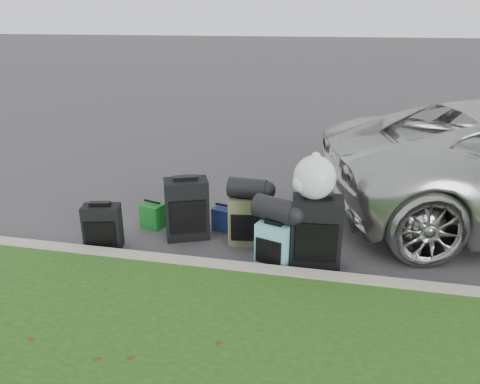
% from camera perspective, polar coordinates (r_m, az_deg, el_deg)
% --- Properties ---
extents(ground, '(120.00, 120.00, 0.00)m').
position_cam_1_polar(ground, '(6.19, 0.52, -5.48)').
color(ground, '#383535').
rests_on(ground, ground).
extents(curb, '(120.00, 0.18, 0.15)m').
position_cam_1_polar(curb, '(5.29, -1.67, -9.45)').
color(curb, '#9E937F').
rests_on(curb, ground).
extents(suitcase_small_black, '(0.50, 0.35, 0.56)m').
position_cam_1_polar(suitcase_small_black, '(6.05, -16.40, -4.09)').
color(suitcase_small_black, black).
rests_on(suitcase_small_black, ground).
extents(suitcase_large_black_left, '(0.63, 0.52, 0.79)m').
position_cam_1_polar(suitcase_large_black_left, '(6.07, -6.49, -2.05)').
color(suitcase_large_black_left, black).
rests_on(suitcase_large_black_left, ground).
extents(suitcase_olive, '(0.49, 0.34, 0.62)m').
position_cam_1_polar(suitcase_olive, '(5.90, 0.83, -3.50)').
color(suitcase_olive, '#44462A').
rests_on(suitcase_olive, ground).
extents(suitcase_teal, '(0.43, 0.33, 0.54)m').
position_cam_1_polar(suitcase_teal, '(5.39, 4.07, -6.54)').
color(suitcase_teal, teal).
rests_on(suitcase_teal, ground).
extents(suitcase_large_black_right, '(0.59, 0.38, 0.84)m').
position_cam_1_polar(suitcase_large_black_right, '(5.41, 9.25, -4.89)').
color(suitcase_large_black_right, black).
rests_on(suitcase_large_black_right, ground).
extents(tote_green, '(0.35, 0.31, 0.33)m').
position_cam_1_polar(tote_green, '(6.52, -10.56, -2.84)').
color(tote_green, '#176B20').
rests_on(tote_green, ground).
extents(tote_navy, '(0.34, 0.29, 0.31)m').
position_cam_1_polar(tote_navy, '(6.34, -1.88, -3.26)').
color(tote_navy, navy).
rests_on(tote_navy, ground).
extents(duffel_left, '(0.49, 0.29, 0.25)m').
position_cam_1_polar(duffel_left, '(5.73, 0.93, 0.46)').
color(duffel_left, black).
rests_on(duffel_left, suitcase_olive).
extents(duffel_right, '(0.56, 0.45, 0.28)m').
position_cam_1_polar(duffel_right, '(5.31, 4.31, -2.13)').
color(duffel_right, black).
rests_on(duffel_right, suitcase_teal).
extents(trash_bag, '(0.47, 0.47, 0.47)m').
position_cam_1_polar(trash_bag, '(5.17, 9.09, 1.76)').
color(trash_bag, white).
rests_on(trash_bag, suitcase_large_black_right).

